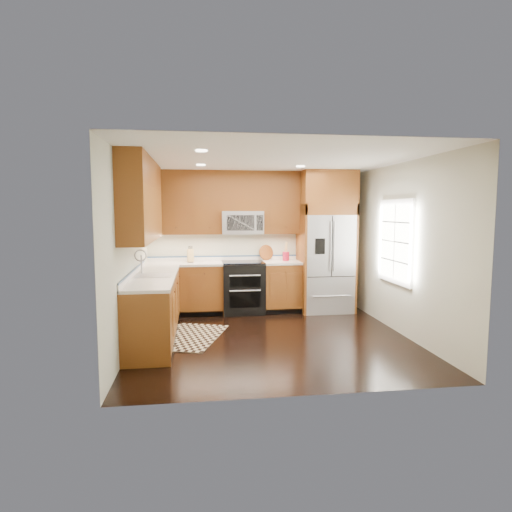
{
  "coord_description": "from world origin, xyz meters",
  "views": [
    {
      "loc": [
        -1.04,
        -6.07,
        1.87
      ],
      "look_at": [
        -0.15,
        0.6,
        1.16
      ],
      "focal_mm": 30.0,
      "sensor_mm": 36.0,
      "label": 1
    }
  ],
  "objects": [
    {
      "name": "countertop",
      "position": [
        -1.09,
        1.01,
        0.92
      ],
      "size": [
        2.86,
        3.01,
        0.04
      ],
      "color": "silver",
      "rests_on": "base_cabinets"
    },
    {
      "name": "utensil_crock",
      "position": [
        0.57,
        1.78,
        1.06
      ],
      "size": [
        0.15,
        0.15,
        0.36
      ],
      "color": "#A51431",
      "rests_on": "countertop"
    },
    {
      "name": "wall_right",
      "position": [
        2.0,
        0.0,
        1.3
      ],
      "size": [
        0.02,
        4.0,
        2.6
      ],
      "primitive_type": "cube",
      "color": "#B4B8A6",
      "rests_on": "ground"
    },
    {
      "name": "refrigerator",
      "position": [
        1.3,
        1.63,
        1.3
      ],
      "size": [
        0.98,
        0.75,
        2.6
      ],
      "color": "#B2B2B7",
      "rests_on": "ground"
    },
    {
      "name": "wall_back",
      "position": [
        0.0,
        2.0,
        1.3
      ],
      "size": [
        4.0,
        0.02,
        2.6
      ],
      "primitive_type": "cube",
      "color": "#B4B8A6",
      "rests_on": "ground"
    },
    {
      "name": "microwave",
      "position": [
        -0.25,
        1.8,
        1.66
      ],
      "size": [
        0.76,
        0.4,
        0.42
      ],
      "color": "#B2B2B7",
      "rests_on": "ground"
    },
    {
      "name": "ground",
      "position": [
        0.0,
        0.0,
        0.0
      ],
      "size": [
        4.0,
        4.0,
        0.0
      ],
      "primitive_type": "plane",
      "color": "black",
      "rests_on": "ground"
    },
    {
      "name": "cutting_board",
      "position": [
        0.22,
        1.94,
        0.95
      ],
      "size": [
        0.38,
        0.38,
        0.02
      ],
      "primitive_type": "cylinder",
      "rotation": [
        0.0,
        0.0,
        0.36
      ],
      "color": "brown",
      "rests_on": "countertop"
    },
    {
      "name": "base_cabinets",
      "position": [
        -1.23,
        0.9,
        0.45
      ],
      "size": [
        2.85,
        3.0,
        0.9
      ],
      "color": "brown",
      "rests_on": "ground"
    },
    {
      "name": "upper_cabinets",
      "position": [
        -1.15,
        1.09,
        2.02
      ],
      "size": [
        2.85,
        3.0,
        1.15
      ],
      "color": "brown",
      "rests_on": "ground"
    },
    {
      "name": "window",
      "position": [
        1.98,
        0.2,
        1.4
      ],
      "size": [
        0.04,
        1.1,
        1.3
      ],
      "color": "white",
      "rests_on": "ground"
    },
    {
      "name": "knife_block",
      "position": [
        -1.2,
        1.78,
        1.06
      ],
      "size": [
        0.13,
        0.16,
        0.3
      ],
      "color": "tan",
      "rests_on": "countertop"
    },
    {
      "name": "wall_left",
      "position": [
        -2.0,
        0.0,
        1.3
      ],
      "size": [
        0.02,
        4.0,
        2.6
      ],
      "primitive_type": "cube",
      "color": "#B4B8A6",
      "rests_on": "ground"
    },
    {
      "name": "range",
      "position": [
        -0.25,
        1.67,
        0.47
      ],
      "size": [
        0.76,
        0.67,
        0.95
      ],
      "color": "black",
      "rests_on": "ground"
    },
    {
      "name": "rug",
      "position": [
        -1.2,
        0.23,
        0.01
      ],
      "size": [
        1.23,
        1.59,
        0.01
      ],
      "primitive_type": "cube",
      "rotation": [
        0.0,
        0.0,
        -0.32
      ],
      "color": "black",
      "rests_on": "ground"
    },
    {
      "name": "sink_faucet",
      "position": [
        -1.73,
        0.23,
        0.99
      ],
      "size": [
        0.54,
        0.44,
        0.37
      ],
      "color": "#B2B2B7",
      "rests_on": "countertop"
    }
  ]
}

